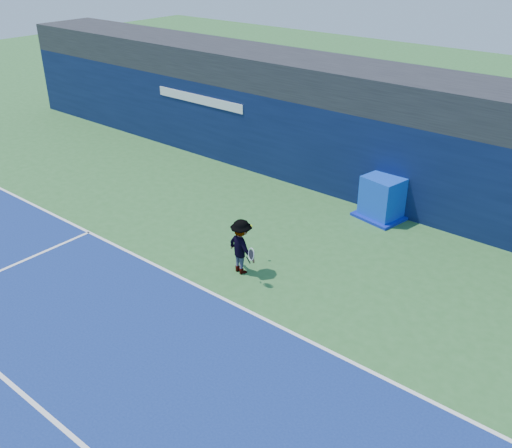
# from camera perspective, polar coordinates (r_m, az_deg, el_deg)

# --- Properties ---
(ground) EXTENTS (80.00, 80.00, 0.00)m
(ground) POSITION_cam_1_polar(r_m,az_deg,el_deg) (13.26, -14.16, -12.09)
(ground) COLOR #30682E
(ground) RESTS_ON ground
(baseline) EXTENTS (24.00, 0.10, 0.01)m
(baseline) POSITION_cam_1_polar(r_m,az_deg,el_deg) (14.78, -4.94, -6.64)
(baseline) COLOR white
(baseline) RESTS_ON ground
(service_line) EXTENTS (24.00, 0.10, 0.01)m
(service_line) POSITION_cam_1_polar(r_m,az_deg,el_deg) (12.54, -21.65, -16.10)
(service_line) COLOR white
(service_line) RESTS_ON ground
(stadium_band) EXTENTS (36.00, 3.00, 1.20)m
(stadium_band) POSITION_cam_1_polar(r_m,az_deg,el_deg) (19.78, 12.41, 13.12)
(stadium_band) COLOR black
(stadium_band) RESTS_ON back_wall_assembly
(back_wall_assembly) EXTENTS (36.00, 1.03, 3.00)m
(back_wall_assembly) POSITION_cam_1_polar(r_m,az_deg,el_deg) (19.54, 10.39, 6.67)
(back_wall_assembly) COLOR #0A1437
(back_wall_assembly) RESTS_ON ground
(equipment_cart) EXTENTS (1.67, 1.67, 1.38)m
(equipment_cart) POSITION_cam_1_polar(r_m,az_deg,el_deg) (18.63, 12.63, 2.48)
(equipment_cart) COLOR #0E3BC6
(equipment_cart) RESTS_ON ground
(tennis_player) EXTENTS (1.29, 0.78, 1.56)m
(tennis_player) POSITION_cam_1_polar(r_m,az_deg,el_deg) (15.12, -1.47, -2.27)
(tennis_player) COLOR silver
(tennis_player) RESTS_ON ground
(tennis_ball) EXTENTS (0.07, 0.07, 0.07)m
(tennis_ball) POSITION_cam_1_polar(r_m,az_deg,el_deg) (15.58, -0.49, -0.19)
(tennis_ball) COLOR #B6E018
(tennis_ball) RESTS_ON ground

